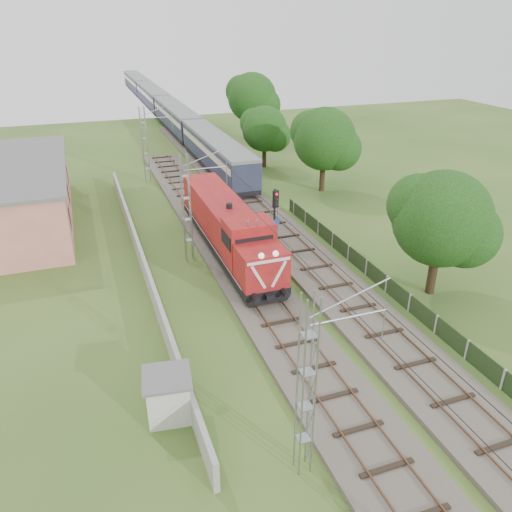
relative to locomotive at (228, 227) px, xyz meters
name	(u,v)px	position (x,y,z in m)	size (l,w,h in m)	color
ground	(291,342)	(0.00, -12.01, -2.25)	(140.00, 140.00, 0.00)	#34531F
track_main	(250,282)	(0.00, -5.01, -2.06)	(4.20, 70.00, 0.45)	#6B6054
track_side	(255,209)	(5.00, 7.99, -2.06)	(4.20, 80.00, 0.45)	#6B6054
catenary	(187,208)	(-2.95, -0.01, 1.80)	(3.31, 70.00, 8.00)	gray
boundary_wall	(141,258)	(-6.50, -0.01, -1.50)	(0.25, 40.00, 1.50)	#9E9E99
station_building	(18,194)	(-15.00, 11.99, 0.39)	(8.40, 20.40, 5.22)	tan
fence	(387,284)	(8.00, -9.01, -1.65)	(0.12, 32.00, 1.20)	black
locomotive	(228,227)	(0.00, 0.00, 0.00)	(3.01, 17.16, 4.36)	black
coach_rake	(163,105)	(5.00, 55.12, 0.25)	(3.00, 89.65, 3.47)	black
signal_post	(275,213)	(2.78, -2.37, 1.56)	(0.59, 0.48, 5.54)	black
relay_hut	(168,395)	(-7.40, -15.29, -1.14)	(2.38, 2.38, 2.19)	beige
tree_a	(443,220)	(10.76, -9.98, 2.82)	(6.27, 5.97, 8.13)	#3E2A19
tree_b	(325,140)	(13.47, 11.27, 2.99)	(6.48, 6.17, 8.40)	#3E2A19
tree_c	(265,129)	(11.04, 21.66, 2.18)	(5.47, 5.21, 7.09)	#3E2A19
tree_d	(253,98)	(14.50, 35.84, 3.56)	(7.18, 6.83, 9.30)	#3E2A19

